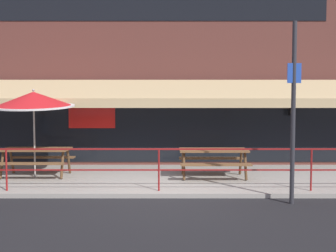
{
  "coord_description": "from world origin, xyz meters",
  "views": [
    {
      "loc": [
        0.21,
        -8.08,
        2.04
      ],
      "look_at": [
        0.21,
        1.6,
        1.5
      ],
      "focal_mm": 40.0,
      "sensor_mm": 36.0,
      "label": 1
    }
  ],
  "objects_px": {
    "picnic_table_centre": "(213,155)",
    "patio_umbrella_left": "(34,100)",
    "street_sign_pole": "(293,111)",
    "picnic_table_left": "(36,154)"
  },
  "relations": [
    {
      "from": "picnic_table_left",
      "to": "street_sign_pole",
      "type": "xyz_separation_m",
      "value": [
        6.16,
        -2.49,
        1.22
      ]
    },
    {
      "from": "patio_umbrella_left",
      "to": "street_sign_pole",
      "type": "relative_size",
      "value": 0.64
    },
    {
      "from": "patio_umbrella_left",
      "to": "street_sign_pole",
      "type": "distance_m",
      "value": 6.61
    },
    {
      "from": "picnic_table_left",
      "to": "picnic_table_centre",
      "type": "bearing_deg",
      "value": -2.11
    },
    {
      "from": "picnic_table_centre",
      "to": "street_sign_pole",
      "type": "relative_size",
      "value": 0.48
    },
    {
      "from": "street_sign_pole",
      "to": "patio_umbrella_left",
      "type": "bearing_deg",
      "value": 158.85
    },
    {
      "from": "picnic_table_left",
      "to": "patio_umbrella_left",
      "type": "height_order",
      "value": "patio_umbrella_left"
    },
    {
      "from": "picnic_table_centre",
      "to": "patio_umbrella_left",
      "type": "xyz_separation_m",
      "value": [
        -4.81,
        0.07,
        1.47
      ]
    },
    {
      "from": "street_sign_pole",
      "to": "picnic_table_centre",
      "type": "bearing_deg",
      "value": 120.26
    },
    {
      "from": "picnic_table_left",
      "to": "patio_umbrella_left",
      "type": "distance_m",
      "value": 1.48
    }
  ]
}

